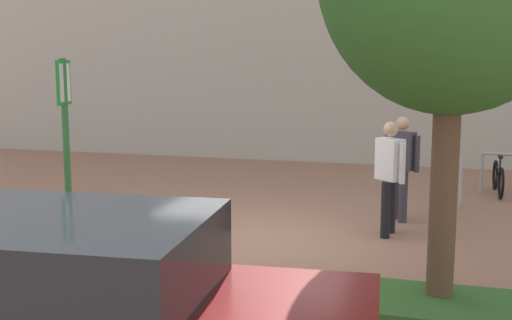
{
  "coord_description": "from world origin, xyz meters",
  "views": [
    {
      "loc": [
        2.41,
        -8.74,
        2.58
      ],
      "look_at": [
        -0.46,
        1.17,
        1.0
      ],
      "focal_mm": 44.83,
      "sensor_mm": 36.0,
      "label": 1
    }
  ],
  "objects_px": {
    "bike_at_sign": "(82,244)",
    "parking_sign_post": "(66,137)",
    "person_suited_dark": "(402,162)",
    "person_casual_tan": "(390,171)",
    "bollard_steel": "(458,182)"
  },
  "relations": [
    {
      "from": "bike_at_sign",
      "to": "person_suited_dark",
      "type": "xyz_separation_m",
      "value": [
        3.65,
        3.74,
        0.63
      ]
    },
    {
      "from": "parking_sign_post",
      "to": "person_suited_dark",
      "type": "height_order",
      "value": "parking_sign_post"
    },
    {
      "from": "bike_at_sign",
      "to": "bollard_steel",
      "type": "distance_m",
      "value": 6.86
    },
    {
      "from": "person_casual_tan",
      "to": "person_suited_dark",
      "type": "bearing_deg",
      "value": 83.31
    },
    {
      "from": "bike_at_sign",
      "to": "bollard_steel",
      "type": "height_order",
      "value": "bollard_steel"
    },
    {
      "from": "person_casual_tan",
      "to": "parking_sign_post",
      "type": "bearing_deg",
      "value": -139.76
    },
    {
      "from": "parking_sign_post",
      "to": "bike_at_sign",
      "type": "bearing_deg",
      "value": 89.09
    },
    {
      "from": "parking_sign_post",
      "to": "bike_at_sign",
      "type": "relative_size",
      "value": 1.56
    },
    {
      "from": "person_suited_dark",
      "to": "bollard_steel",
      "type": "bearing_deg",
      "value": 55.85
    },
    {
      "from": "bollard_steel",
      "to": "person_suited_dark",
      "type": "distance_m",
      "value": 1.74
    },
    {
      "from": "parking_sign_post",
      "to": "person_casual_tan",
      "type": "height_order",
      "value": "parking_sign_post"
    },
    {
      "from": "person_suited_dark",
      "to": "person_casual_tan",
      "type": "relative_size",
      "value": 1.0
    },
    {
      "from": "parking_sign_post",
      "to": "bike_at_sign",
      "type": "height_order",
      "value": "parking_sign_post"
    },
    {
      "from": "parking_sign_post",
      "to": "person_suited_dark",
      "type": "bearing_deg",
      "value": 47.45
    },
    {
      "from": "bike_at_sign",
      "to": "parking_sign_post",
      "type": "bearing_deg",
      "value": -90.91
    }
  ]
}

